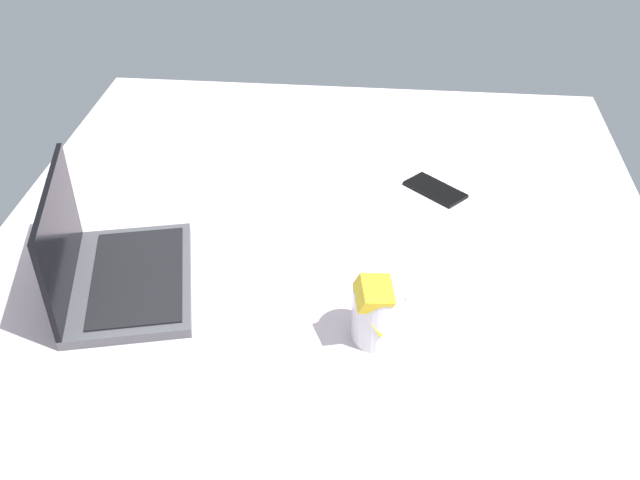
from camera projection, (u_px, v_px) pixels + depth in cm
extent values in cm
cube|color=silver|center=(319.00, 316.00, 147.39)|extent=(180.00, 140.00, 18.00)
cube|color=#4C4C51|center=(130.00, 281.00, 140.69)|extent=(37.59, 30.30, 2.00)
cube|color=black|center=(138.00, 275.00, 140.15)|extent=(32.25, 23.51, 0.40)
cube|color=black|center=(59.00, 238.00, 132.56)|extent=(32.26, 8.96, 21.00)
cylinder|color=silver|center=(378.00, 313.00, 126.62)|extent=(9.00, 9.00, 11.00)
cube|color=yellow|center=(380.00, 323.00, 127.93)|extent=(8.29, 8.16, 6.00)
cube|color=yellow|center=(377.00, 320.00, 125.47)|extent=(6.48, 6.85, 6.20)
cube|color=#268C33|center=(385.00, 303.00, 125.88)|extent=(7.36, 7.40, 7.18)
cube|color=blue|center=(376.00, 292.00, 124.94)|extent=(5.95, 6.15, 5.06)
cube|color=yellow|center=(374.00, 293.00, 121.42)|extent=(8.00, 7.46, 6.94)
cube|color=black|center=(435.00, 190.00, 168.22)|extent=(14.41, 14.96, 0.80)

